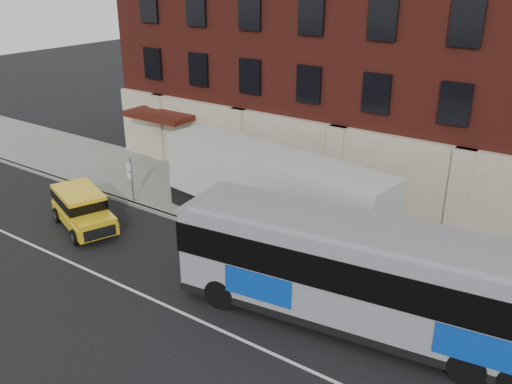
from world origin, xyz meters
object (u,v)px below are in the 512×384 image
Objects in this scene: shipping_container at (272,195)px; yellow_suv at (82,207)px; city_bus at (377,276)px; sign_pole at (131,177)px.

yellow_suv is at bearing -149.45° from shipping_container.
city_bus is 7.78m from shipping_container.
sign_pole is at bearing -170.03° from shipping_container.
shipping_container reaches higher than sign_pole.
yellow_suv is at bearing -89.46° from sign_pole.
city_bus is (14.28, -2.66, 0.60)m from sign_pole.
shipping_container reaches higher than city_bus.
sign_pole is at bearing 169.46° from city_bus.
sign_pole reaches higher than yellow_suv.
city_bus reaches higher than yellow_suv.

